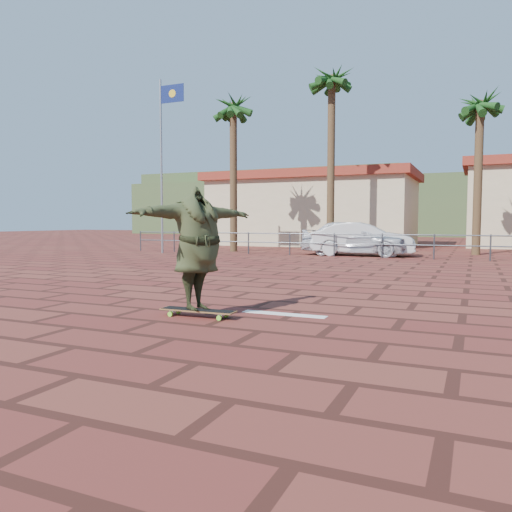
{
  "coord_description": "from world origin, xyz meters",
  "views": [
    {
      "loc": [
        3.49,
        -8.63,
        1.49
      ],
      "look_at": [
        -0.52,
        0.46,
        0.8
      ],
      "focal_mm": 35.0,
      "sensor_mm": 36.0,
      "label": 1
    }
  ],
  "objects": [
    {
      "name": "flagpole",
      "position": [
        -9.87,
        11.0,
        4.64
      ],
      "size": [
        1.3,
        0.1,
        8.0
      ],
      "color": "gray",
      "rests_on": "ground"
    },
    {
      "name": "building_west",
      "position": [
        -6.0,
        22.0,
        2.28
      ],
      "size": [
        12.6,
        7.6,
        4.5
      ],
      "color": "beige",
      "rests_on": "ground"
    },
    {
      "name": "guardrail",
      "position": [
        0.0,
        12.0,
        0.68
      ],
      "size": [
        24.06,
        0.06,
        1.0
      ],
      "color": "#47494F",
      "rests_on": "ground"
    },
    {
      "name": "hill_back",
      "position": [
        -22.0,
        56.0,
        4.0
      ],
      "size": [
        35.0,
        14.0,
        8.0
      ],
      "primitive_type": "cube",
      "color": "#384C28",
      "rests_on": "ground"
    },
    {
      "name": "palm_far_left",
      "position": [
        -7.5,
        13.5,
        6.83
      ],
      "size": [
        2.4,
        2.4,
        8.25
      ],
      "color": "brown",
      "rests_on": "ground"
    },
    {
      "name": "car_white",
      "position": [
        -1.0,
        13.0,
        0.72
      ],
      "size": [
        4.53,
        2.04,
        1.44
      ],
      "primitive_type": "imported",
      "rotation": [
        0.0,
        0.0,
        1.69
      ],
      "color": "silver",
      "rests_on": "ground"
    },
    {
      "name": "ground",
      "position": [
        0.0,
        0.0,
        0.0
      ],
      "size": [
        120.0,
        120.0,
        0.0
      ],
      "primitive_type": "plane",
      "color": "maroon",
      "rests_on": "ground"
    },
    {
      "name": "skateboarder",
      "position": [
        -0.45,
        -1.96,
        1.08
      ],
      "size": [
        1.43,
        2.43,
        1.91
      ],
      "primitive_type": "imported",
      "rotation": [
        0.0,
        0.0,
        1.21
      ],
      "color": "#323A1F",
      "rests_on": "longboard"
    },
    {
      "name": "hill_front",
      "position": [
        0.0,
        50.0,
        3.0
      ],
      "size": [
        70.0,
        18.0,
        6.0
      ],
      "primitive_type": "cube",
      "color": "#384C28",
      "rests_on": "ground"
    },
    {
      "name": "car_silver",
      "position": [
        -1.33,
        13.0,
        0.79
      ],
      "size": [
        4.69,
        2.05,
        1.57
      ],
      "primitive_type": "imported",
      "rotation": [
        0.0,
        0.0,
        1.53
      ],
      "color": "silver",
      "rests_on": "ground"
    },
    {
      "name": "palm_left",
      "position": [
        -3.0,
        15.0,
        7.95
      ],
      "size": [
        2.4,
        2.4,
        9.45
      ],
      "color": "brown",
      "rests_on": "ground"
    },
    {
      "name": "paint_stripe",
      "position": [
        0.7,
        -1.2,
        0.0
      ],
      "size": [
        1.4,
        0.22,
        0.01
      ],
      "primitive_type": "cube",
      "color": "white",
      "rests_on": "ground"
    },
    {
      "name": "longboard",
      "position": [
        -0.45,
        -1.96,
        0.1
      ],
      "size": [
        1.24,
        0.31,
        0.12
      ],
      "rotation": [
        0.0,
        0.0,
        0.04
      ],
      "color": "olive",
      "rests_on": "ground"
    },
    {
      "name": "palm_center",
      "position": [
        3.5,
        15.5,
        6.36
      ],
      "size": [
        2.4,
        2.4,
        7.75
      ],
      "color": "brown",
      "rests_on": "ground"
    }
  ]
}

